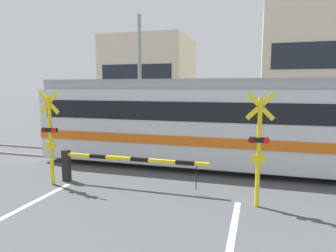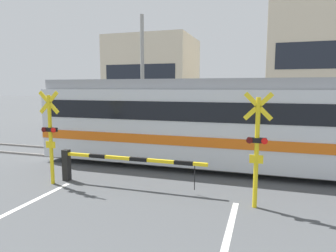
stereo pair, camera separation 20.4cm
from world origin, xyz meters
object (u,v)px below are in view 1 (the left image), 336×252
at_px(crossing_signal_left, 50,134).
at_px(commuter_train, 252,121).
at_px(pedestrian, 189,120).
at_px(crossing_barrier_near, 105,162).
at_px(crossing_signal_right, 259,145).
at_px(crossing_barrier_far, 223,135).

bearing_deg(crossing_signal_left, commuter_train, 32.47).
height_order(crossing_signal_left, pedestrian, crossing_signal_left).
height_order(crossing_barrier_near, pedestrian, pedestrian).
bearing_deg(crossing_signal_right, commuter_train, 93.34).
bearing_deg(commuter_train, pedestrian, 121.27).
bearing_deg(pedestrian, commuter_train, -58.73).
bearing_deg(crossing_signal_right, crossing_barrier_far, 103.41).
relative_size(commuter_train, crossing_barrier_near, 3.42).
xyz_separation_m(commuter_train, crossing_signal_right, (0.21, -3.61, -0.17)).
bearing_deg(pedestrian, crossing_signal_left, -101.80).
bearing_deg(crossing_barrier_far, pedestrian, 126.16).
xyz_separation_m(commuter_train, crossing_signal_left, (-5.68, -3.61, -0.17)).
bearing_deg(commuter_train, crossing_signal_left, -147.53).
bearing_deg(pedestrian, crossing_barrier_far, -53.84).
relative_size(commuter_train, pedestrian, 9.18).
bearing_deg(crossing_signal_right, pedestrian, 111.88).
distance_m(crossing_barrier_far, crossing_signal_right, 6.68).
distance_m(commuter_train, crossing_signal_right, 3.62).
bearing_deg(crossing_signal_left, crossing_barrier_near, 15.27).
height_order(crossing_barrier_far, crossing_signal_left, crossing_signal_left).
xyz_separation_m(crossing_signal_right, pedestrian, (-3.87, 9.64, -0.56)).
bearing_deg(crossing_barrier_near, pedestrian, 87.04).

